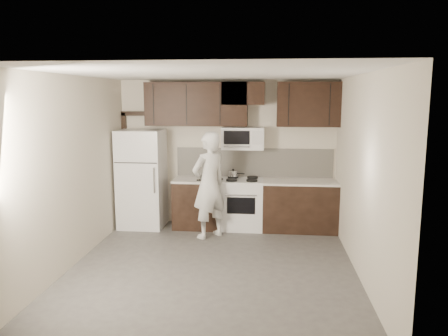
% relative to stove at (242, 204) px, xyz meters
% --- Properties ---
extents(floor, '(4.50, 4.50, 0.00)m').
position_rel_stove_xyz_m(floor, '(-0.30, -1.94, -0.46)').
color(floor, '#4B4846').
rests_on(floor, ground).
extents(back_wall, '(4.00, 0.00, 4.00)m').
position_rel_stove_xyz_m(back_wall, '(-0.30, 0.31, 0.89)').
color(back_wall, beige).
rests_on(back_wall, ground).
extents(ceiling, '(4.50, 4.50, 0.00)m').
position_rel_stove_xyz_m(ceiling, '(-0.30, -1.94, 2.24)').
color(ceiling, white).
rests_on(ceiling, back_wall).
extents(counter_run, '(2.95, 0.64, 0.91)m').
position_rel_stove_xyz_m(counter_run, '(0.30, 0.00, -0.00)').
color(counter_run, black).
rests_on(counter_run, floor).
extents(stove, '(0.76, 0.66, 0.94)m').
position_rel_stove_xyz_m(stove, '(0.00, 0.00, 0.00)').
color(stove, white).
rests_on(stove, floor).
extents(backsplash, '(2.90, 0.02, 0.54)m').
position_rel_stove_xyz_m(backsplash, '(0.20, 0.30, 0.72)').
color(backsplash, beige).
rests_on(backsplash, counter_run).
extents(upper_cabinets, '(3.48, 0.35, 0.78)m').
position_rel_stove_xyz_m(upper_cabinets, '(-0.09, 0.14, 1.82)').
color(upper_cabinets, black).
rests_on(upper_cabinets, back_wall).
extents(microwave, '(0.76, 0.42, 0.40)m').
position_rel_stove_xyz_m(microwave, '(-0.00, 0.12, 1.19)').
color(microwave, white).
rests_on(microwave, upper_cabinets).
extents(refrigerator, '(0.80, 0.76, 1.80)m').
position_rel_stove_xyz_m(refrigerator, '(-1.85, -0.05, 0.44)').
color(refrigerator, white).
rests_on(refrigerator, floor).
extents(door_trim, '(0.50, 0.08, 2.12)m').
position_rel_stove_xyz_m(door_trim, '(-2.22, 0.27, 0.79)').
color(door_trim, black).
rests_on(door_trim, floor).
extents(saucepan, '(0.31, 0.18, 0.17)m').
position_rel_stove_xyz_m(saucepan, '(-0.18, 0.15, 0.52)').
color(saucepan, silver).
rests_on(saucepan, stove).
extents(baking_tray, '(0.46, 0.39, 0.02)m').
position_rel_stove_xyz_m(baking_tray, '(-0.58, -0.12, 0.46)').
color(baking_tray, black).
rests_on(baking_tray, counter_run).
extents(pizza, '(0.33, 0.33, 0.02)m').
position_rel_stove_xyz_m(pizza, '(-0.58, -0.12, 0.48)').
color(pizza, tan).
rests_on(pizza, baking_tray).
extents(person, '(0.78, 0.78, 1.83)m').
position_rel_stove_xyz_m(person, '(-0.53, -0.56, 0.45)').
color(person, white).
rests_on(person, floor).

